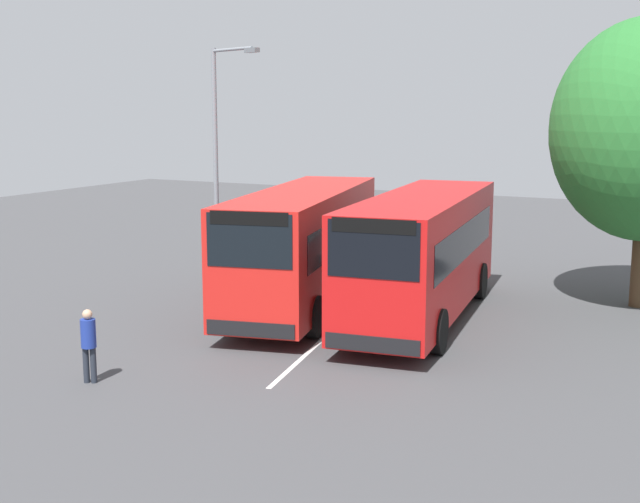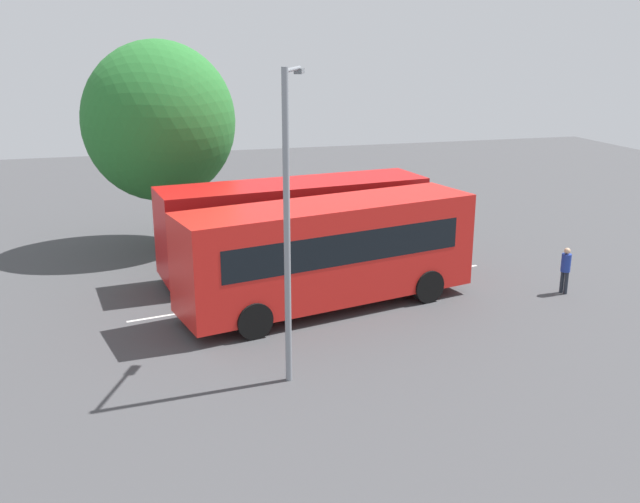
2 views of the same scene
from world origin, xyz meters
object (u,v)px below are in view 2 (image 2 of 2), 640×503
object	(u,v)px
pedestrian	(566,267)
bus_center_left	(296,224)
bus_far_left	(330,251)
depot_tree	(159,122)
street_lamp	(288,207)

from	to	relation	value
pedestrian	bus_center_left	bearing A→B (deg)	-50.06
bus_far_left	depot_tree	world-z (taller)	depot_tree
bus_far_left	pedestrian	distance (m)	8.15
bus_center_left	bus_far_left	bearing A→B (deg)	-93.19
bus_center_left	street_lamp	world-z (taller)	street_lamp
bus_far_left	bus_center_left	distance (m)	3.56
pedestrian	depot_tree	distance (m)	16.39
street_lamp	depot_tree	size ratio (longest dim) A/B	0.92
bus_center_left	street_lamp	xyz separation A→B (m)	(-2.11, -7.94, 2.55)
bus_far_left	depot_tree	xyz separation A→B (m)	(-4.55, 8.72, 3.25)
pedestrian	street_lamp	xyz separation A→B (m)	(-10.39, -3.49, 3.50)
street_lamp	pedestrian	bearing A→B (deg)	-48.65
depot_tree	pedestrian	bearing A→B (deg)	-37.37
street_lamp	bus_center_left	bearing A→B (deg)	7.89
bus_center_left	street_lamp	size ratio (longest dim) A/B	1.29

